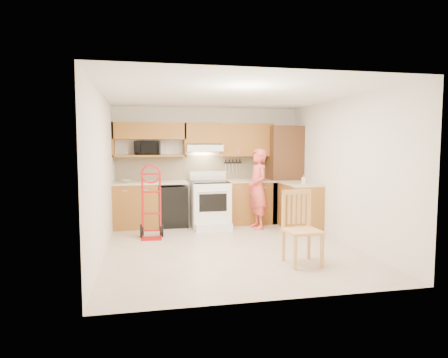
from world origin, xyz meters
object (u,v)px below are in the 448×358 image
object	(u,v)px
person	(258,189)
hand_truck	(151,205)
microwave	(147,148)
dining_chair	(303,228)
range	(211,200)

from	to	relation	value
person	hand_truck	world-z (taller)	person
microwave	hand_truck	distance (m)	1.54
person	hand_truck	size ratio (longest dim) A/B	1.33
dining_chair	person	bearing A→B (deg)	85.53
person	range	bearing A→B (deg)	-112.42
microwave	range	size ratio (longest dim) A/B	0.45
hand_truck	dining_chair	bearing A→B (deg)	-40.77
range	person	distance (m)	0.99
range	dining_chair	size ratio (longest dim) A/B	1.08
microwave	hand_truck	size ratio (longest dim) A/B	0.42
microwave	dining_chair	distance (m)	3.96
microwave	dining_chair	xyz separation A→B (m)	(2.11, -3.17, -1.11)
microwave	hand_truck	world-z (taller)	microwave
range	person	size ratio (longest dim) A/B	0.70
dining_chair	range	bearing A→B (deg)	104.52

